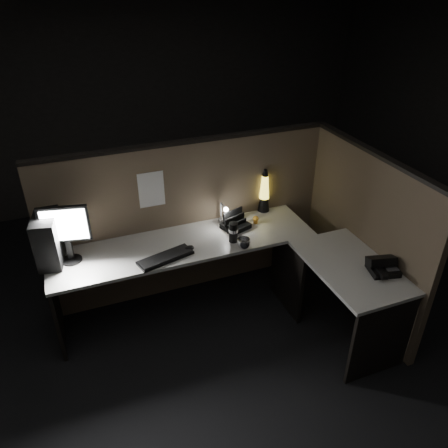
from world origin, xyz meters
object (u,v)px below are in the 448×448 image
object	(u,v)px
pc_tower	(49,238)
keyboard	(165,258)
monitor	(65,229)
lava_lamp	(264,194)
desk_phone	(382,266)

from	to	relation	value
pc_tower	keyboard	distance (m)	0.93
monitor	keyboard	size ratio (longest dim) A/B	1.06
lava_lamp	desk_phone	xyz separation A→B (m)	(0.43, -1.24, -0.13)
monitor	desk_phone	world-z (taller)	monitor
lava_lamp	desk_phone	distance (m)	1.31
pc_tower	desk_phone	world-z (taller)	pc_tower
keyboard	desk_phone	size ratio (longest dim) A/B	1.80
monitor	lava_lamp	bearing A→B (deg)	17.79
keyboard	desk_phone	distance (m)	1.73
lava_lamp	pc_tower	bearing A→B (deg)	-176.07
pc_tower	monitor	size ratio (longest dim) A/B	0.84
keyboard	lava_lamp	size ratio (longest dim) A/B	1.07
monitor	lava_lamp	distance (m)	1.84
keyboard	lava_lamp	world-z (taller)	lava_lamp
pc_tower	desk_phone	distance (m)	2.64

